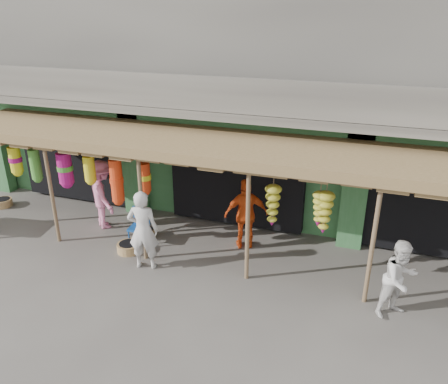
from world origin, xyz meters
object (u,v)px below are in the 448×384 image
(person_front, at_px, (143,230))
(person_right, at_px, (400,279))
(person_shopper, at_px, (102,195))
(blue_chair, at_px, (140,224))
(person_vendor, at_px, (246,214))

(person_front, xyz_separation_m, person_right, (5.38, 0.12, -0.15))
(person_front, distance_m, person_right, 5.38)
(person_right, relative_size, person_shopper, 0.85)
(blue_chair, bearing_deg, person_front, -59.66)
(blue_chair, bearing_deg, person_right, -12.49)
(person_front, bearing_deg, person_vendor, -152.83)
(person_front, relative_size, person_vendor, 1.05)
(person_right, relative_size, person_vendor, 0.88)
(person_vendor, distance_m, person_shopper, 3.93)
(person_right, bearing_deg, person_front, 138.95)
(person_front, bearing_deg, person_right, 167.54)
(blue_chair, relative_size, person_right, 0.58)
(person_front, bearing_deg, person_shopper, -49.11)
(person_right, bearing_deg, person_shopper, 127.58)
(person_vendor, bearing_deg, person_right, 131.32)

